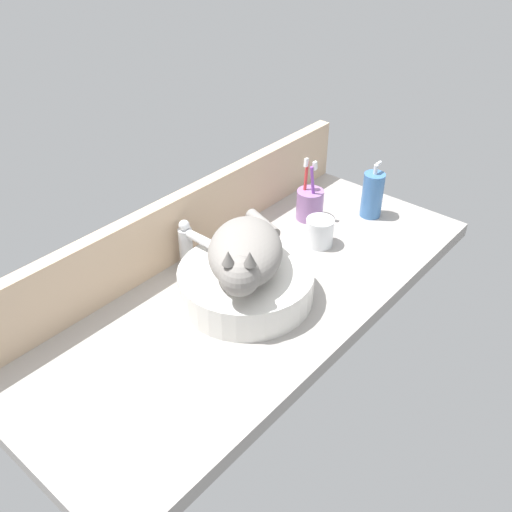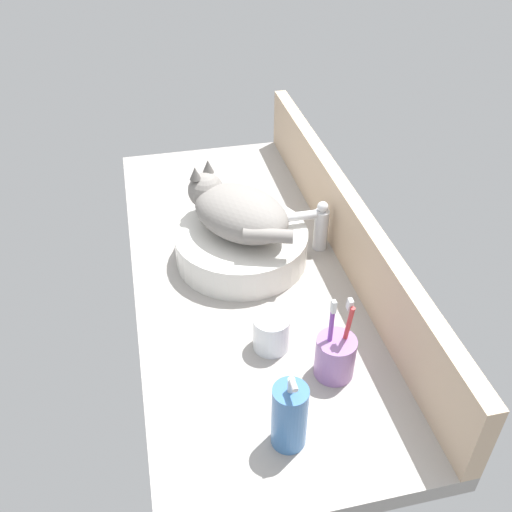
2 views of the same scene
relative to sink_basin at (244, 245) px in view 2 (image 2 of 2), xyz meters
The scene contains 8 objects.
ground_plane 6.88cm from the sink_basin, ahead, with size 126.87×53.60×4.00cm, color #9E9993.
backsplash_panel 25.23cm from the sink_basin, 82.06° to the left, with size 126.87×3.60×17.76cm, color #CCAD8C.
sink_basin is the anchor object (origin of this frame).
cat 9.81cm from the sink_basin, 139.16° to the right, with size 30.18×28.72×14.00cm.
faucet 18.87cm from the sink_basin, 90.34° to the left, with size 3.60×11.81×13.60cm.
soap_dispenser 52.94cm from the sink_basin, ahead, with size 6.15×6.15×16.77cm.
toothbrush_cup 40.97cm from the sink_basin, 13.88° to the left, with size 7.83×7.83×18.68cm.
water_glass 30.22cm from the sink_basin, ahead, with size 7.56×7.56×7.81cm.
Camera 2 is at (106.10, -21.05, 87.08)cm, focal length 40.00 mm.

